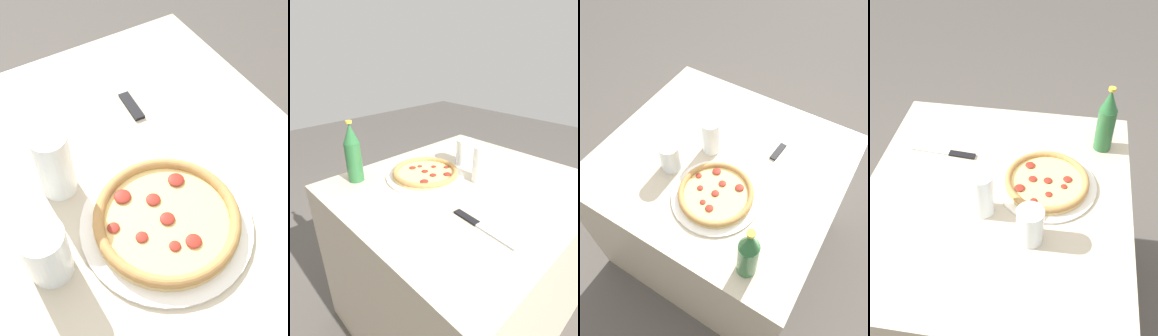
% 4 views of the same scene
% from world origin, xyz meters
% --- Properties ---
extents(ground_plane, '(8.00, 8.00, 0.00)m').
position_xyz_m(ground_plane, '(0.00, 0.00, 0.00)').
color(ground_plane, '#4C4742').
extents(table, '(0.96, 0.88, 0.76)m').
position_xyz_m(table, '(0.00, 0.00, 0.38)').
color(table, '#B7A88E').
rests_on(table, ground_plane).
extents(pizza_veggie, '(0.33, 0.33, 0.04)m').
position_xyz_m(pizza_veggie, '(0.07, -0.16, 0.77)').
color(pizza_veggie, silver).
rests_on(pizza_veggie, table).
extents(glass_water, '(0.08, 0.08, 0.12)m').
position_xyz_m(glass_water, '(-0.15, -0.13, 0.81)').
color(glass_water, white).
rests_on(glass_water, table).
extents(glass_orange_juice, '(0.07, 0.07, 0.15)m').
position_xyz_m(glass_orange_juice, '(-0.06, 0.03, 0.83)').
color(glass_orange_juice, white).
rests_on(glass_orange_juice, table).
extents(beer_bottle, '(0.06, 0.06, 0.26)m').
position_xyz_m(beer_bottle, '(0.30, -0.34, 0.88)').
color(beer_bottle, '#286033').
rests_on(beer_bottle, table).
extents(knife, '(0.04, 0.24, 0.01)m').
position_xyz_m(knife, '(0.18, 0.21, 0.76)').
color(knife, black).
rests_on(knife, table).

